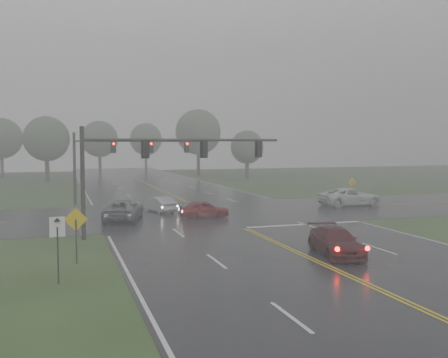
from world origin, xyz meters
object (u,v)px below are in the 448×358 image
object	(u,v)px
sedan_silver	(160,212)
signal_gantry_near	(148,159)
car_grey	(124,220)
sedan_red	(204,218)
pickup_white	(350,206)
signal_gantry_far	(115,154)
sedan_maroon	(335,255)

from	to	relation	value
sedan_silver	signal_gantry_near	distance (m)	11.53
sedan_silver	car_grey	distance (m)	4.57
sedan_red	pickup_white	bearing A→B (deg)	-74.60
sedan_silver	pickup_white	world-z (taller)	pickup_white
signal_gantry_far	sedan_maroon	bearing A→B (deg)	-72.27
signal_gantry_near	sedan_red	bearing A→B (deg)	49.15
sedan_maroon	sedan_red	world-z (taller)	sedan_maroon
pickup_white	signal_gantry_near	xyz separation A→B (m)	(-19.69, -9.02, 4.63)
pickup_white	signal_gantry_far	distance (m)	22.04
sedan_red	sedan_silver	distance (m)	4.99
car_grey	signal_gantry_near	size ratio (longest dim) A/B	0.43
pickup_white	sedan_maroon	bearing A→B (deg)	145.47
signal_gantry_near	sedan_maroon	bearing A→B (deg)	-45.57
sedan_maroon	pickup_white	world-z (taller)	pickup_white
car_grey	signal_gantry_far	size ratio (longest dim) A/B	0.45
sedan_maroon	signal_gantry_near	bearing A→B (deg)	145.11
sedan_red	pickup_white	world-z (taller)	pickup_white
sedan_red	pickup_white	distance (m)	14.85
sedan_red	pickup_white	xyz separation A→B (m)	(14.53, 3.06, 0.00)
sedan_silver	car_grey	world-z (taller)	car_grey
sedan_maroon	sedan_silver	xyz separation A→B (m)	(-5.38, 18.37, 0.00)
sedan_maroon	signal_gantry_far	xyz separation A→B (m)	(-8.15, 25.50, 4.64)
car_grey	signal_gantry_far	distance (m)	11.33
sedan_red	signal_gantry_near	distance (m)	9.13
sedan_red	car_grey	bearing A→B (deg)	82.94
sedan_red	signal_gantry_far	size ratio (longest dim) A/B	0.32
sedan_red	sedan_silver	xyz separation A→B (m)	(-2.56, 4.28, 0.00)
signal_gantry_near	signal_gantry_far	distance (m)	17.37
sedan_maroon	car_grey	distance (m)	17.47
sedan_red	signal_gantry_far	xyz separation A→B (m)	(-5.33, 11.41, 4.64)
signal_gantry_near	signal_gantry_far	bearing A→B (deg)	90.59
sedan_maroon	pickup_white	distance (m)	20.77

